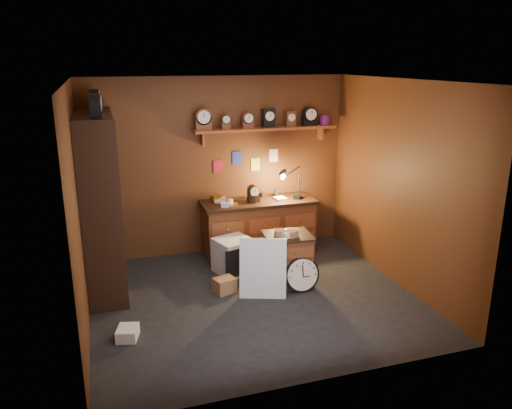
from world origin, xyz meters
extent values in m
plane|color=black|center=(0.00, 0.00, 0.00)|extent=(4.00, 4.00, 0.00)
cube|color=#562D14|center=(0.00, 1.80, 1.35)|extent=(4.00, 0.02, 2.70)
cube|color=#562D14|center=(0.00, -1.80, 1.35)|extent=(4.00, 0.02, 2.70)
cube|color=#562D14|center=(-2.00, 0.00, 1.35)|extent=(0.02, 3.60, 2.70)
cube|color=#562D14|center=(2.00, 0.00, 1.35)|extent=(0.02, 3.60, 2.70)
cube|color=beige|center=(0.00, 0.00, 2.70)|extent=(4.00, 3.60, 0.02)
cube|color=brown|center=(0.70, 1.65, 1.92)|extent=(2.20, 0.30, 0.04)
cube|color=brown|center=(-0.25, 1.72, 1.80)|extent=(0.04, 0.16, 0.20)
cube|color=brown|center=(1.65, 1.72, 1.80)|extent=(0.04, 0.16, 0.20)
cylinder|color=#B21419|center=(1.68, 1.65, 2.02)|extent=(0.16, 0.16, 0.15)
cube|color=maroon|center=(0.15, 1.79, 1.35)|extent=(0.14, 0.01, 0.20)
cube|color=#1C269C|center=(0.45, 1.79, 1.47)|extent=(0.14, 0.01, 0.20)
cube|color=yellow|center=(0.75, 1.79, 1.35)|extent=(0.14, 0.01, 0.20)
cube|color=silver|center=(1.05, 1.79, 1.47)|extent=(0.14, 0.01, 0.20)
cube|color=black|center=(-1.98, 0.98, 1.15)|extent=(0.03, 1.60, 2.30)
cube|color=black|center=(-1.75, 0.20, 1.15)|extent=(0.45, 0.03, 2.30)
cube|color=black|center=(-1.75, 1.76, 1.15)|extent=(0.45, 0.03, 2.30)
cube|color=black|center=(-1.75, 0.98, 0.05)|extent=(0.43, 1.54, 0.03)
cube|color=black|center=(-1.75, 0.98, 0.55)|extent=(0.43, 1.54, 0.03)
cube|color=black|center=(-1.75, 0.98, 1.00)|extent=(0.43, 1.54, 0.03)
cube|color=black|center=(-1.75, 0.98, 1.45)|extent=(0.43, 1.54, 0.03)
cube|color=black|center=(-1.75, 0.98, 1.90)|extent=(0.43, 1.54, 0.03)
cube|color=black|center=(-1.75, 0.98, 2.28)|extent=(0.43, 1.54, 0.03)
cube|color=brown|center=(0.54, 1.48, 0.40)|extent=(1.69, 0.60, 0.80)
cube|color=black|center=(0.54, 1.48, 0.82)|extent=(1.75, 0.66, 0.05)
cube|color=brown|center=(0.54, 1.18, 0.40)|extent=(1.61, 0.02, 0.52)
cylinder|color=black|center=(1.18, 1.43, 0.86)|extent=(0.12, 0.12, 0.02)
cylinder|color=black|center=(1.18, 1.43, 1.05)|extent=(0.02, 0.02, 0.38)
cylinder|color=black|center=(1.06, 1.40, 1.29)|extent=(0.27, 0.09, 0.14)
cone|color=black|center=(0.92, 1.37, 1.25)|extent=(0.18, 0.14, 0.18)
cube|color=brown|center=(0.56, 0.29, 0.34)|extent=(0.62, 0.53, 0.67)
cube|color=black|center=(0.56, 0.29, 0.69)|extent=(0.66, 0.58, 0.03)
cube|color=brown|center=(0.56, 0.04, 0.34)|extent=(0.52, 0.06, 0.57)
cylinder|color=black|center=(0.66, 0.02, 0.23)|extent=(0.48, 0.16, 0.48)
cylinder|color=#FFE7CB|center=(0.66, -0.02, 0.24)|extent=(0.42, 0.09, 0.41)
cube|color=black|center=(0.66, -0.02, 0.30)|extent=(0.01, 0.04, 0.15)
cube|color=black|center=(0.71, -0.02, 0.21)|extent=(0.11, 0.01, 0.01)
cube|color=silver|center=(0.13, 0.03, 0.00)|extent=(0.61, 0.35, 0.78)
cube|color=silver|center=(-0.03, 0.87, 0.25)|extent=(0.60, 0.60, 0.50)
cube|color=black|center=(-0.03, 0.62, 0.25)|extent=(0.39, 0.14, 0.40)
cube|color=#9C6C44|center=(-1.65, 0.49, 0.07)|extent=(0.26, 0.23, 0.15)
cube|color=white|center=(-1.60, -0.48, 0.06)|extent=(0.28, 0.31, 0.13)
cube|color=#9C6C44|center=(-0.31, 0.29, 0.10)|extent=(0.31, 0.28, 0.19)
camera|label=1|loc=(-1.73, -5.50, 2.94)|focal=35.00mm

